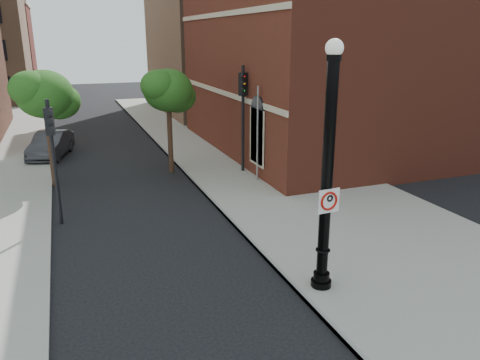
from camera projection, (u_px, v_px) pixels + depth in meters
name	position (u px, v px, depth m)	size (l,w,h in m)	color
ground	(215.00, 294.00, 12.14)	(120.00, 120.00, 0.00)	black
sidewalk_right	(268.00, 170.00, 23.10)	(8.00, 60.00, 0.12)	gray
curb_edge	(191.00, 179.00, 21.75)	(0.10, 60.00, 0.14)	gray
brick_wall_building	(394.00, 39.00, 28.23)	(22.30, 16.30, 12.50)	maroon
bg_building_tan_b	(280.00, 29.00, 42.31)	(22.00, 14.00, 14.00)	#996F53
lamppost	(327.00, 184.00, 11.49)	(0.54, 0.54, 6.37)	black
no_parking_sign	(329.00, 201.00, 11.45)	(0.61, 0.10, 0.61)	white
parked_car	(51.00, 145.00, 25.70)	(1.49, 4.28, 1.41)	#2D2D32
traffic_signal_left	(52.00, 142.00, 15.82)	(0.31, 0.38, 4.42)	black
traffic_signal_right	(243.00, 102.00, 21.90)	(0.40, 0.45, 5.14)	black
utility_pole	(258.00, 135.00, 20.81)	(0.09, 0.09, 4.37)	#999999
street_tree_a	(45.00, 95.00, 19.78)	(2.82, 2.55, 5.09)	#311E13
street_tree_b	(47.00, 89.00, 26.57)	(2.49, 2.25, 4.50)	#311E13
street_tree_c	(169.00, 91.00, 21.96)	(2.76, 2.50, 4.98)	#311E13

